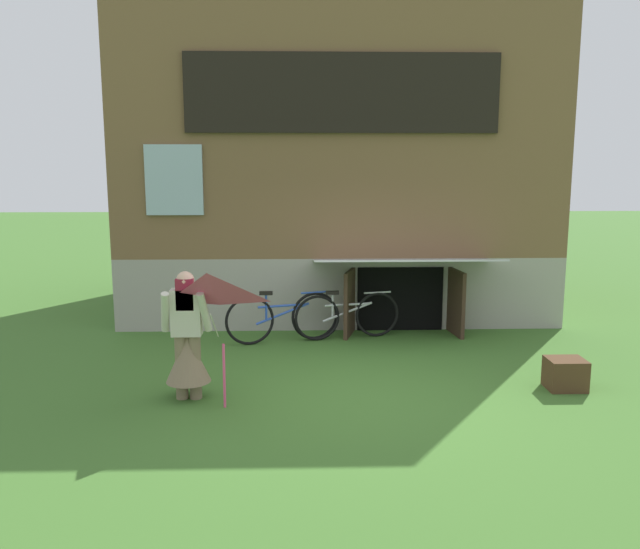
{
  "coord_description": "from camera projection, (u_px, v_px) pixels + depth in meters",
  "views": [
    {
      "loc": [
        -0.65,
        -7.37,
        2.71
      ],
      "look_at": [
        -0.4,
        1.16,
        1.25
      ],
      "focal_mm": 36.38,
      "sensor_mm": 36.0,
      "label": 1
    }
  ],
  "objects": [
    {
      "name": "wooden_crate",
      "position": [
        565.0,
        374.0,
        7.87
      ],
      "size": [
        0.45,
        0.38,
        0.38
      ],
      "primitive_type": "cube",
      "color": "#4C331E",
      "rests_on": "ground_plane"
    },
    {
      "name": "bicycle_silver",
      "position": [
        347.0,
        315.0,
        10.12
      ],
      "size": [
        1.67,
        0.41,
        0.77
      ],
      "rotation": [
        0.0,
        0.0,
        0.22
      ],
      "color": "black",
      "rests_on": "ground_plane"
    },
    {
      "name": "bicycle_blue",
      "position": [
        283.0,
        317.0,
        9.91
      ],
      "size": [
        1.73,
        0.53,
        0.81
      ],
      "rotation": [
        0.0,
        0.0,
        0.28
      ],
      "color": "black",
      "rests_on": "ground_plane"
    },
    {
      "name": "kite",
      "position": [
        208.0,
        310.0,
        6.85
      ],
      "size": [
        0.9,
        0.98,
        1.44
      ],
      "color": "#E54C7F",
      "rests_on": "ground_plane"
    },
    {
      "name": "person",
      "position": [
        188.0,
        346.0,
        7.48
      ],
      "size": [
        0.6,
        0.52,
        1.51
      ],
      "rotation": [
        0.0,
        0.0,
        -0.31
      ],
      "color": "#7F6B51",
      "rests_on": "ground_plane"
    },
    {
      "name": "log_house",
      "position": [
        334.0,
        164.0,
        12.45
      ],
      "size": [
        7.4,
        5.62,
        5.42
      ],
      "color": "#9E998E",
      "rests_on": "ground_plane"
    },
    {
      "name": "ground_plane",
      "position": [
        356.0,
        394.0,
        7.74
      ],
      "size": [
        60.0,
        60.0,
        0.0
      ],
      "primitive_type": "plane",
      "color": "#3D6B28"
    }
  ]
}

